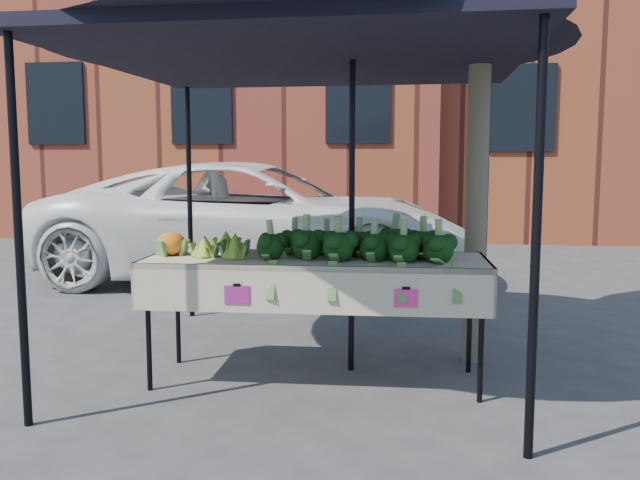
{
  "coord_description": "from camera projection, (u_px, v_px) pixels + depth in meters",
  "views": [
    {
      "loc": [
        0.72,
        -4.55,
        1.58
      ],
      "look_at": [
        -0.03,
        0.29,
        1.0
      ],
      "focal_mm": 37.69,
      "sensor_mm": 36.0,
      "label": 1
    }
  ],
  "objects": [
    {
      "name": "cauliflower_pair",
      "position": [
        171.0,
        242.0,
        4.84
      ],
      "size": [
        0.21,
        0.21,
        0.19
      ],
      "primitive_type": "ellipsoid",
      "color": "orange",
      "rests_on": "table"
    },
    {
      "name": "broccoli_heap",
      "position": [
        355.0,
        238.0,
        4.71
      ],
      "size": [
        1.38,
        0.58,
        0.28
      ],
      "primitive_type": "ellipsoid",
      "color": "black",
      "rests_on": "table"
    },
    {
      "name": "romanesco_cluster",
      "position": [
        226.0,
        240.0,
        4.87
      ],
      "size": [
        0.44,
        0.58,
        0.21
      ],
      "primitive_type": "ellipsoid",
      "color": "#A0BB37",
      "rests_on": "table"
    },
    {
      "name": "vehicle",
      "position": [
        256.0,
        64.0,
        8.59
      ],
      "size": [
        1.57,
        2.6,
        5.63
      ],
      "primitive_type": "imported",
      "rotation": [
        0.0,
        0.0,
        1.57
      ],
      "color": "white",
      "rests_on": "ground"
    },
    {
      "name": "street_tree",
      "position": [
        481.0,
        48.0,
        5.05
      ],
      "size": [
        2.46,
        2.46,
        4.85
      ],
      "primitive_type": null,
      "color": "#1E4C14",
      "rests_on": "ground"
    },
    {
      "name": "ground",
      "position": [
        317.0,
        384.0,
        4.76
      ],
      "size": [
        90.0,
        90.0,
        0.0
      ],
      "primitive_type": "plane",
      "color": "#353538"
    },
    {
      "name": "canopy",
      "position": [
        307.0,
        189.0,
        5.07
      ],
      "size": [
        3.16,
        3.16,
        2.74
      ],
      "primitive_type": null,
      "color": "black",
      "rests_on": "ground"
    },
    {
      "name": "building_left",
      "position": [
        195.0,
        43.0,
        16.77
      ],
      "size": [
        12.0,
        8.0,
        9.0
      ],
      "primitive_type": "cube",
      "color": "maroon",
      "rests_on": "ground"
    },
    {
      "name": "table",
      "position": [
        316.0,
        320.0,
        4.8
      ],
      "size": [
        2.44,
        0.91,
        0.9
      ],
      "color": "beige",
      "rests_on": "ground"
    }
  ]
}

